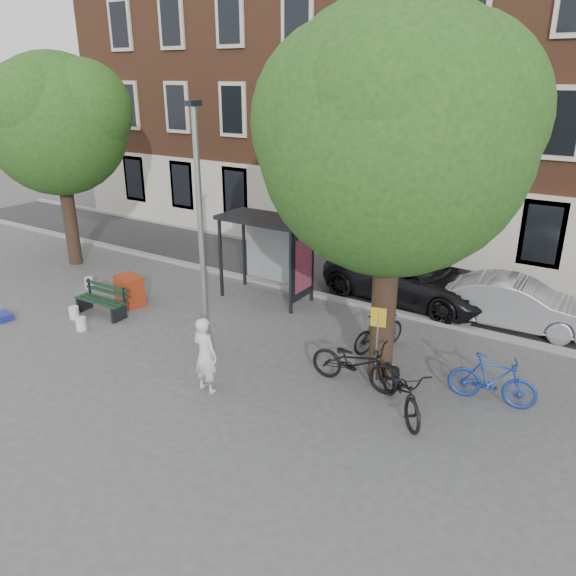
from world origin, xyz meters
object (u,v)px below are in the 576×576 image
(lamppost, at_px, (202,250))
(red_stand, at_px, (130,291))
(painter, at_px, (205,355))
(bike_c, at_px, (401,388))
(notice_sign, at_px, (378,330))
(bike_a, at_px, (355,363))
(bike_d, at_px, (379,331))
(bench, at_px, (102,302))
(car_dark, at_px, (412,278))
(bike_b, at_px, (492,380))
(car_silver, at_px, (516,304))
(bus_shelter, at_px, (278,241))

(lamppost, distance_m, red_stand, 4.98)
(painter, height_order, bike_c, painter)
(painter, height_order, notice_sign, notice_sign)
(bike_a, distance_m, bike_c, 1.36)
(bike_d, bearing_deg, bike_a, 119.70)
(painter, bearing_deg, notice_sign, -140.17)
(bench, bearing_deg, car_dark, 38.14)
(bike_a, height_order, bike_b, bike_a)
(bike_b, height_order, notice_sign, notice_sign)
(bike_d, bearing_deg, bike_b, -176.90)
(bike_b, height_order, car_silver, car_silver)
(lamppost, relative_size, bike_b, 3.32)
(bike_d, bearing_deg, bike_c, 144.43)
(bike_d, bearing_deg, red_stand, 31.16)
(lamppost, height_order, bus_shelter, lamppost)
(lamppost, distance_m, car_silver, 8.77)
(red_stand, bearing_deg, bike_d, 10.06)
(bike_b, bearing_deg, bike_d, 65.40)
(bus_shelter, distance_m, car_silver, 7.02)
(bus_shelter, xyz_separation_m, red_stand, (-3.60, -2.80, -1.47))
(lamppost, xyz_separation_m, painter, (1.04, -1.25, -1.90))
(car_silver, bearing_deg, red_stand, 110.16)
(bench, relative_size, bike_c, 0.79)
(car_dark, relative_size, car_silver, 1.29)
(bike_b, xyz_separation_m, bike_c, (-1.50, -1.38, 0.02))
(car_dark, bearing_deg, lamppost, 160.99)
(painter, relative_size, notice_sign, 0.91)
(painter, distance_m, car_dark, 7.76)
(lamppost, distance_m, bike_d, 4.90)
(bus_shelter, relative_size, red_stand, 3.17)
(bike_c, height_order, bike_d, bike_c)
(painter, relative_size, bike_b, 0.95)
(car_dark, distance_m, car_silver, 3.15)
(car_dark, xyz_separation_m, notice_sign, (1.25, -5.38, 0.66))
(bus_shelter, distance_m, bike_a, 5.65)
(notice_sign, bearing_deg, bike_d, 97.81)
(bench, distance_m, red_stand, 0.99)
(bike_b, height_order, car_dark, car_dark)
(car_silver, bearing_deg, bench, 114.34)
(bench, distance_m, bike_a, 8.02)
(bench, xyz_separation_m, bike_d, (7.72, 2.34, 0.11))
(car_silver, bearing_deg, bike_a, 151.81)
(bike_c, height_order, car_silver, car_silver)
(car_silver, bearing_deg, bike_d, 137.61)
(painter, bearing_deg, car_silver, -119.50)
(lamppost, xyz_separation_m, bench, (-4.29, 0.32, -2.38))
(bus_shelter, bearing_deg, bike_c, -34.28)
(painter, distance_m, red_stand, 5.85)
(bike_c, distance_m, bike_d, 2.85)
(notice_sign, bearing_deg, car_silver, 55.53)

